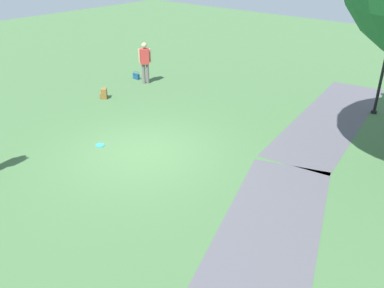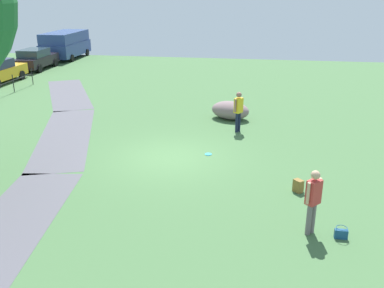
{
  "view_description": "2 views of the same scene",
  "coord_description": "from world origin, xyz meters",
  "px_view_note": "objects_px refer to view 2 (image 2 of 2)",
  "views": [
    {
      "loc": [
        6.95,
        7.73,
        5.47
      ],
      "look_at": [
        0.13,
        1.91,
        0.96
      ],
      "focal_mm": 38.0,
      "sensor_mm": 36.0,
      "label": 1
    },
    {
      "loc": [
        -14.17,
        -3.19,
        5.84
      ],
      "look_at": [
        -0.49,
        -0.91,
        0.76
      ],
      "focal_mm": 39.68,
      "sensor_mm": 36.0,
      "label": 2
    }
  ],
  "objects_px": {
    "lawn_boulder": "(230,110)",
    "woman_with_handbag": "(313,198)",
    "spare_backpack_on_lawn": "(298,186)",
    "parked_sedan_grey": "(36,59)",
    "frisbee_on_grass": "(208,154)",
    "delivery_van": "(65,44)",
    "backpack_by_boulder": "(222,111)",
    "handbag_on_grass": "(341,233)",
    "man_near_boulder": "(238,109)"
  },
  "relations": [
    {
      "from": "handbag_on_grass",
      "to": "delivery_van",
      "type": "bearing_deg",
      "value": 36.56
    },
    {
      "from": "spare_backpack_on_lawn",
      "to": "delivery_van",
      "type": "height_order",
      "value": "delivery_van"
    },
    {
      "from": "backpack_by_boulder",
      "to": "woman_with_handbag",
      "type": "bearing_deg",
      "value": -162.56
    },
    {
      "from": "delivery_van",
      "to": "woman_with_handbag",
      "type": "bearing_deg",
      "value": -144.38
    },
    {
      "from": "man_near_boulder",
      "to": "backpack_by_boulder",
      "type": "relative_size",
      "value": 4.38
    },
    {
      "from": "frisbee_on_grass",
      "to": "delivery_van",
      "type": "relative_size",
      "value": 0.04
    },
    {
      "from": "woman_with_handbag",
      "to": "man_near_boulder",
      "type": "xyz_separation_m",
      "value": [
        7.9,
        2.33,
        0.02
      ]
    },
    {
      "from": "handbag_on_grass",
      "to": "backpack_by_boulder",
      "type": "height_order",
      "value": "backpack_by_boulder"
    },
    {
      "from": "man_near_boulder",
      "to": "handbag_on_grass",
      "type": "relative_size",
      "value": 5.48
    },
    {
      "from": "parked_sedan_grey",
      "to": "delivery_van",
      "type": "bearing_deg",
      "value": 1.68
    },
    {
      "from": "lawn_boulder",
      "to": "handbag_on_grass",
      "type": "xyz_separation_m",
      "value": [
        -9.89,
        -3.56,
        -0.28
      ]
    },
    {
      "from": "spare_backpack_on_lawn",
      "to": "parked_sedan_grey",
      "type": "distance_m",
      "value": 26.03
    },
    {
      "from": "woman_with_handbag",
      "to": "spare_backpack_on_lawn",
      "type": "xyz_separation_m",
      "value": [
        2.35,
        0.13,
        -0.81
      ]
    },
    {
      "from": "woman_with_handbag",
      "to": "frisbee_on_grass",
      "type": "height_order",
      "value": "woman_with_handbag"
    },
    {
      "from": "delivery_van",
      "to": "parked_sedan_grey",
      "type": "bearing_deg",
      "value": -178.32
    },
    {
      "from": "backpack_by_boulder",
      "to": "spare_backpack_on_lawn",
      "type": "relative_size",
      "value": 1.0
    },
    {
      "from": "spare_backpack_on_lawn",
      "to": "parked_sedan_grey",
      "type": "xyz_separation_m",
      "value": [
        18.28,
        18.52,
        0.62
      ]
    },
    {
      "from": "man_near_boulder",
      "to": "delivery_van",
      "type": "height_order",
      "value": "delivery_van"
    },
    {
      "from": "man_near_boulder",
      "to": "backpack_by_boulder",
      "type": "distance_m",
      "value": 2.78
    },
    {
      "from": "frisbee_on_grass",
      "to": "delivery_van",
      "type": "bearing_deg",
      "value": 36.21
    },
    {
      "from": "lawn_boulder",
      "to": "delivery_van",
      "type": "bearing_deg",
      "value": 44.15
    },
    {
      "from": "man_near_boulder",
      "to": "handbag_on_grass",
      "type": "bearing_deg",
      "value": -159.01
    },
    {
      "from": "spare_backpack_on_lawn",
      "to": "frisbee_on_grass",
      "type": "height_order",
      "value": "spare_backpack_on_lawn"
    },
    {
      "from": "backpack_by_boulder",
      "to": "delivery_van",
      "type": "relative_size",
      "value": 0.07
    },
    {
      "from": "frisbee_on_grass",
      "to": "lawn_boulder",
      "type": "bearing_deg",
      "value": -5.1
    },
    {
      "from": "woman_with_handbag",
      "to": "handbag_on_grass",
      "type": "xyz_separation_m",
      "value": [
        -0.12,
        -0.75,
        -0.87
      ]
    },
    {
      "from": "lawn_boulder",
      "to": "backpack_by_boulder",
      "type": "xyz_separation_m",
      "value": [
        0.61,
        0.45,
        -0.23
      ]
    },
    {
      "from": "man_near_boulder",
      "to": "backpack_by_boulder",
      "type": "xyz_separation_m",
      "value": [
        2.48,
        0.93,
        -0.83
      ]
    },
    {
      "from": "lawn_boulder",
      "to": "man_near_boulder",
      "type": "relative_size",
      "value": 1.22
    },
    {
      "from": "man_near_boulder",
      "to": "frisbee_on_grass",
      "type": "xyz_separation_m",
      "value": [
        -2.91,
        0.91,
        -1.01
      ]
    },
    {
      "from": "backpack_by_boulder",
      "to": "man_near_boulder",
      "type": "bearing_deg",
      "value": -159.46
    },
    {
      "from": "lawn_boulder",
      "to": "spare_backpack_on_lawn",
      "type": "bearing_deg",
      "value": -160.11
    },
    {
      "from": "woman_with_handbag",
      "to": "backpack_by_boulder",
      "type": "bearing_deg",
      "value": 17.44
    },
    {
      "from": "delivery_van",
      "to": "backpack_by_boulder",
      "type": "bearing_deg",
      "value": -135.58
    },
    {
      "from": "lawn_boulder",
      "to": "handbag_on_grass",
      "type": "bearing_deg",
      "value": -160.21
    },
    {
      "from": "backpack_by_boulder",
      "to": "parked_sedan_grey",
      "type": "distance_m",
      "value": 18.5
    },
    {
      "from": "parked_sedan_grey",
      "to": "lawn_boulder",
      "type": "bearing_deg",
      "value": -124.46
    },
    {
      "from": "parked_sedan_grey",
      "to": "delivery_van",
      "type": "distance_m",
      "value": 5.64
    },
    {
      "from": "man_near_boulder",
      "to": "parked_sedan_grey",
      "type": "height_order",
      "value": "man_near_boulder"
    },
    {
      "from": "spare_backpack_on_lawn",
      "to": "delivery_van",
      "type": "bearing_deg",
      "value": 38.01
    },
    {
      "from": "frisbee_on_grass",
      "to": "man_near_boulder",
      "type": "bearing_deg",
      "value": -17.33
    },
    {
      "from": "man_near_boulder",
      "to": "spare_backpack_on_lawn",
      "type": "height_order",
      "value": "man_near_boulder"
    },
    {
      "from": "lawn_boulder",
      "to": "woman_with_handbag",
      "type": "distance_m",
      "value": 10.19
    },
    {
      "from": "lawn_boulder",
      "to": "backpack_by_boulder",
      "type": "bearing_deg",
      "value": 36.18
    },
    {
      "from": "lawn_boulder",
      "to": "delivery_van",
      "type": "relative_size",
      "value": 0.37
    },
    {
      "from": "spare_backpack_on_lawn",
      "to": "parked_sedan_grey",
      "type": "height_order",
      "value": "parked_sedan_grey"
    },
    {
      "from": "lawn_boulder",
      "to": "handbag_on_grass",
      "type": "height_order",
      "value": "lawn_boulder"
    },
    {
      "from": "frisbee_on_grass",
      "to": "parked_sedan_grey",
      "type": "height_order",
      "value": "parked_sedan_grey"
    },
    {
      "from": "spare_backpack_on_lawn",
      "to": "backpack_by_boulder",
      "type": "bearing_deg",
      "value": 21.3
    },
    {
      "from": "lawn_boulder",
      "to": "frisbee_on_grass",
      "type": "relative_size",
      "value": 8.21
    }
  ]
}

